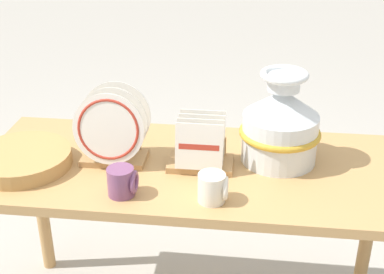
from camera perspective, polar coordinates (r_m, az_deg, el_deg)
display_table at (r=1.94m, az=-0.00°, el=-5.42°), size 1.53×0.64×0.75m
ceramic_vase at (r=1.88m, az=9.42°, el=1.40°), size 0.29×0.29×0.34m
dish_rack_round_plates at (r=1.88m, az=-8.49°, el=0.36°), size 0.25×0.16×0.27m
dish_rack_square_plates at (r=1.85m, az=0.93°, el=-1.49°), size 0.23×0.15×0.19m
wicker_charger_stack at (r=1.96m, az=-17.66°, el=-2.25°), size 0.34×0.34×0.05m
mug_plum_glaze at (r=1.72m, az=-7.44°, el=-4.75°), size 0.10×0.09×0.09m
mug_cream_glaze at (r=1.67m, az=2.27°, el=-5.44°), size 0.10×0.09×0.09m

